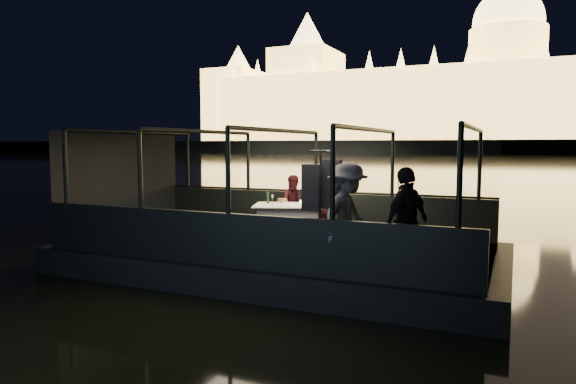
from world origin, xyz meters
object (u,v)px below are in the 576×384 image
at_px(dining_table_central, 289,223).
at_px(person_man_maroon, 295,200).
at_px(passenger_stripe, 347,219).
at_px(person_woman_coral, 318,202).
at_px(wine_bottle, 268,196).
at_px(chair_port_right, 311,215).
at_px(coat_stand, 320,212).
at_px(passenger_dark, 406,222).
at_px(chair_port_left, 292,214).

distance_m(dining_table_central, person_man_maroon, 1.13).
bearing_deg(passenger_stripe, person_woman_coral, 43.11).
relative_size(person_man_maroon, wine_bottle, 4.73).
relative_size(chair_port_right, person_man_maroon, 0.63).
distance_m(coat_stand, passenger_stripe, 0.61).
distance_m(person_woman_coral, passenger_dark, 3.89).
relative_size(chair_port_left, person_woman_coral, 0.64).
bearing_deg(person_man_maroon, passenger_stripe, -78.03).
bearing_deg(wine_bottle, dining_table_central, -6.30).
relative_size(coat_stand, wine_bottle, 7.04).
relative_size(dining_table_central, passenger_stripe, 0.83).
relative_size(chair_port_right, passenger_stripe, 0.48).
bearing_deg(dining_table_central, wine_bottle, 173.70).
xyz_separation_m(chair_port_right, person_man_maroon, (-0.49, 0.18, 0.30)).
height_order(coat_stand, wine_bottle, coat_stand).
bearing_deg(passenger_stripe, chair_port_left, 51.68).
bearing_deg(chair_port_right, passenger_stripe, -74.76).
relative_size(chair_port_left, chair_port_right, 1.17).
relative_size(chair_port_left, passenger_stripe, 0.56).
height_order(dining_table_central, person_woman_coral, person_woman_coral).
distance_m(passenger_stripe, wine_bottle, 3.26).
xyz_separation_m(chair_port_left, passenger_dark, (3.18, -2.93, 0.40)).
distance_m(chair_port_left, passenger_stripe, 3.76).
relative_size(person_woman_coral, passenger_dark, 0.91).
bearing_deg(person_woman_coral, person_man_maroon, 163.01).
xyz_separation_m(dining_table_central, person_man_maroon, (-0.31, 1.02, 0.36)).
distance_m(dining_table_central, person_woman_coral, 1.02).
distance_m(dining_table_central, passenger_stripe, 2.88).
distance_m(person_man_maroon, wine_bottle, 1.00).
xyz_separation_m(chair_port_right, coat_stand, (1.21, -2.67, 0.45)).
height_order(chair_port_left, wine_bottle, wine_bottle).
xyz_separation_m(chair_port_right, passenger_stripe, (1.76, -2.92, 0.40)).
height_order(coat_stand, passenger_dark, coat_stand).
height_order(chair_port_left, person_woman_coral, person_woman_coral).
distance_m(chair_port_left, chair_port_right, 0.50).
bearing_deg(coat_stand, chair_port_right, 114.43).
bearing_deg(passenger_dark, person_man_maroon, -110.10).
height_order(coat_stand, person_woman_coral, coat_stand).
bearing_deg(chair_port_right, wine_bottle, -147.76).
xyz_separation_m(dining_table_central, person_woman_coral, (0.30, 0.90, 0.36)).
distance_m(person_man_maroon, passenger_stripe, 3.83).
relative_size(dining_table_central, passenger_dark, 0.85).
bearing_deg(passenger_stripe, chair_port_right, 45.50).
xyz_separation_m(person_man_maroon, passenger_dark, (3.17, -3.06, 0.10)).
xyz_separation_m(coat_stand, person_man_maroon, (-1.70, 2.85, -0.15)).
height_order(person_woman_coral, passenger_dark, passenger_dark).
distance_m(passenger_dark, wine_bottle, 3.98).
height_order(chair_port_right, passenger_dark, passenger_dark).
height_order(coat_stand, person_man_maroon, coat_stand).
height_order(dining_table_central, chair_port_left, chair_port_left).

